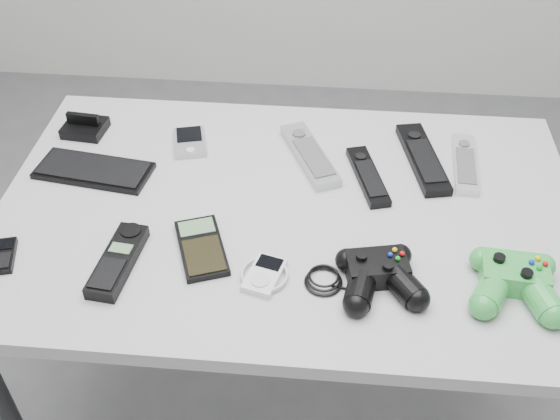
# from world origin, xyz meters

# --- Properties ---
(floor) EXTENTS (3.50, 3.50, 0.00)m
(floor) POSITION_xyz_m (0.00, 0.00, 0.00)
(floor) COLOR slate
(floor) RESTS_ON ground
(desk) EXTENTS (1.17, 0.75, 0.79)m
(desk) POSITION_xyz_m (0.03, -0.05, 0.72)
(desk) COLOR #B0B0B3
(desk) RESTS_ON floor
(pda_keyboard) EXTENTS (0.26, 0.14, 0.02)m
(pda_keyboard) POSITION_xyz_m (-0.39, 0.03, 0.79)
(pda_keyboard) COLOR black
(pda_keyboard) RESTS_ON desk
(dock_bracket) EXTENTS (0.10, 0.09, 0.05)m
(dock_bracket) POSITION_xyz_m (-0.45, 0.18, 0.81)
(dock_bracket) COLOR black
(dock_bracket) RESTS_ON desk
(pda) EXTENTS (0.09, 0.12, 0.02)m
(pda) POSITION_xyz_m (-0.20, 0.15, 0.79)
(pda) COLOR #A4A5AB
(pda) RESTS_ON desk
(remote_silver_a) EXTENTS (0.15, 0.23, 0.03)m
(remote_silver_a) POSITION_xyz_m (0.07, 0.12, 0.80)
(remote_silver_a) COLOR #A4A5AB
(remote_silver_a) RESTS_ON desk
(remote_black_a) EXTENTS (0.09, 0.20, 0.02)m
(remote_black_a) POSITION_xyz_m (0.20, 0.06, 0.80)
(remote_black_a) COLOR black
(remote_black_a) RESTS_ON desk
(remote_black_b) EXTENTS (0.11, 0.25, 0.02)m
(remote_black_b) POSITION_xyz_m (0.32, 0.13, 0.80)
(remote_black_b) COLOR black
(remote_black_b) RESTS_ON desk
(remote_silver_b) EXTENTS (0.06, 0.21, 0.02)m
(remote_silver_b) POSITION_xyz_m (0.41, 0.12, 0.80)
(remote_silver_b) COLOR silver
(remote_silver_b) RESTS_ON desk
(mobile_phone) EXTENTS (0.06, 0.09, 0.01)m
(mobile_phone) POSITION_xyz_m (-0.48, -0.23, 0.79)
(mobile_phone) COLOR black
(mobile_phone) RESTS_ON desk
(cordless_handset) EXTENTS (0.07, 0.18, 0.03)m
(cordless_handset) POSITION_xyz_m (-0.26, -0.23, 0.80)
(cordless_handset) COLOR black
(cordless_handset) RESTS_ON desk
(calculator) EXTENTS (0.13, 0.18, 0.02)m
(calculator) POSITION_xyz_m (-0.12, -0.18, 0.79)
(calculator) COLOR black
(calculator) RESTS_ON desk
(mp3_player) EXTENTS (0.11, 0.11, 0.02)m
(mp3_player) POSITION_xyz_m (0.01, -0.24, 0.79)
(mp3_player) COLOR silver
(mp3_player) RESTS_ON desk
(controller_black) EXTENTS (0.28, 0.21, 0.05)m
(controller_black) POSITION_xyz_m (0.21, -0.23, 0.81)
(controller_black) COLOR black
(controller_black) RESTS_ON desk
(controller_green) EXTENTS (0.17, 0.18, 0.06)m
(controller_green) POSITION_xyz_m (0.45, -0.23, 0.81)
(controller_green) COLOR green
(controller_green) RESTS_ON desk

